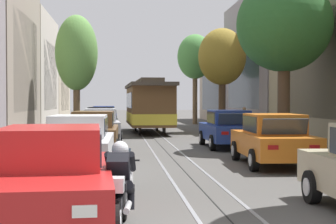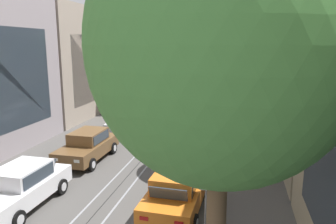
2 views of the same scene
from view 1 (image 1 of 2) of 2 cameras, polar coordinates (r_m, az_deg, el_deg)
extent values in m
plane|color=#4C4947|center=(26.55, -1.59, -3.00)|extent=(160.00, 160.00, 0.00)
cube|color=gray|center=(29.69, -3.04, -2.53)|extent=(0.08, 59.90, 0.01)
cube|color=gray|center=(29.76, -1.00, -2.52)|extent=(0.08, 59.90, 0.01)
cube|color=black|center=(29.72, -2.02, -2.53)|extent=(0.03, 59.90, 0.01)
cube|color=#2D3842|center=(30.14, -15.69, 5.28)|extent=(0.04, 7.27, 5.47)
cube|color=beige|center=(40.83, -16.91, 4.46)|extent=(5.50, 10.08, 8.55)
cube|color=#2D3842|center=(40.37, -13.09, 3.91)|extent=(0.04, 7.27, 5.13)
cube|color=#BCAD93|center=(50.98, -14.43, 2.86)|extent=(5.18, 10.08, 6.83)
cube|color=#2D3842|center=(50.64, -11.55, 2.50)|extent=(0.04, 7.27, 4.10)
cube|color=#2D3842|center=(24.83, 15.61, 4.93)|extent=(0.04, 9.08, 4.77)
cube|color=gray|center=(38.02, 12.38, 5.42)|extent=(5.50, 12.67, 9.47)
cube|color=#2D3842|center=(37.24, 8.37, 4.79)|extent=(0.04, 9.08, 5.68)
cube|color=gray|center=(50.37, 7.43, 2.90)|extent=(4.79, 12.67, 6.81)
cube|color=#2D3842|center=(49.88, 4.77, 2.53)|extent=(0.04, 9.08, 4.09)
cube|color=red|center=(8.00, -13.06, -8.36)|extent=(1.99, 4.37, 0.66)
cube|color=red|center=(8.07, -12.99, -3.77)|extent=(1.56, 2.13, 0.60)
cube|color=#2D3842|center=(7.24, -13.56, -4.51)|extent=(1.34, 0.28, 0.47)
cube|color=#2D3842|center=(9.25, -12.36, -3.25)|extent=(1.30, 0.25, 0.45)
cube|color=#2D3842|center=(8.04, -7.66, -3.77)|extent=(0.11, 1.81, 0.47)
cube|color=#2D3842|center=(8.17, -18.23, -3.74)|extent=(0.11, 1.81, 0.47)
cube|color=white|center=(5.84, -9.38, -10.99)|extent=(0.28, 0.05, 0.14)
cube|color=#B21414|center=(10.10, -8.81, -5.77)|extent=(0.28, 0.05, 0.12)
cube|color=#B21414|center=(10.17, -15.14, -5.75)|extent=(0.28, 0.05, 0.12)
cylinder|color=black|center=(9.35, -6.87, -9.00)|extent=(0.23, 0.65, 0.64)
cylinder|color=silver|center=(9.35, -6.19, -8.99)|extent=(0.04, 0.35, 0.35)
cylinder|color=black|center=(9.48, -17.71, -8.91)|extent=(0.23, 0.65, 0.64)
cylinder|color=silver|center=(9.49, -18.37, -8.89)|extent=(0.04, 0.35, 0.35)
cube|color=silver|center=(14.18, -10.05, -4.14)|extent=(1.89, 4.34, 0.66)
cube|color=silver|center=(14.28, -10.00, -1.57)|extent=(1.52, 2.09, 0.60)
cube|color=#2D3842|center=(13.45, -10.35, -1.83)|extent=(1.34, 0.25, 0.47)
cube|color=#2D3842|center=(15.46, -9.57, -1.42)|extent=(1.30, 0.22, 0.45)
cube|color=#2D3842|center=(14.23, -7.00, -1.57)|extent=(0.07, 1.81, 0.47)
cube|color=#2D3842|center=(14.37, -12.97, -1.56)|extent=(0.07, 1.81, 0.47)
cube|color=white|center=(11.98, -8.41, -4.66)|extent=(0.28, 0.05, 0.14)
cube|color=#B21414|center=(16.27, -7.34, -3.08)|extent=(0.28, 0.05, 0.12)
cube|color=white|center=(12.11, -13.70, -4.62)|extent=(0.28, 0.05, 0.14)
cube|color=#B21414|center=(16.37, -11.25, -3.07)|extent=(0.28, 0.05, 0.12)
cylinder|color=black|center=(12.83, -6.70, -6.18)|extent=(0.21, 0.64, 0.64)
cylinder|color=silver|center=(12.83, -6.20, -6.18)|extent=(0.03, 0.35, 0.35)
cylinder|color=black|center=(13.02, -14.50, -6.11)|extent=(0.21, 0.64, 0.64)
cylinder|color=silver|center=(13.04, -14.98, -6.10)|extent=(0.03, 0.35, 0.35)
cylinder|color=black|center=(15.48, -6.30, -4.90)|extent=(0.21, 0.64, 0.64)
cylinder|color=silver|center=(15.47, -5.89, -4.90)|extent=(0.03, 0.35, 0.35)
cylinder|color=black|center=(15.63, -12.78, -4.86)|extent=(0.21, 0.64, 0.64)
cylinder|color=silver|center=(15.65, -13.18, -4.86)|extent=(0.03, 0.35, 0.35)
cube|color=brown|center=(19.41, -8.41, -2.67)|extent=(1.88, 4.33, 0.66)
cube|color=brown|center=(19.53, -8.38, -0.79)|extent=(1.51, 2.09, 0.60)
cube|color=#2D3842|center=(18.69, -8.56, -0.95)|extent=(1.34, 0.25, 0.47)
cube|color=#2D3842|center=(20.71, -8.16, -0.73)|extent=(1.30, 0.22, 0.45)
cube|color=#2D3842|center=(19.49, -6.19, -0.79)|extent=(0.06, 1.81, 0.47)
cube|color=#2D3842|center=(19.59, -10.57, -0.80)|extent=(0.06, 1.81, 0.47)
cube|color=white|center=(17.22, -7.04, -2.84)|extent=(0.28, 0.05, 0.14)
cube|color=#B21414|center=(21.53, -6.54, -2.01)|extent=(0.28, 0.05, 0.12)
cube|color=white|center=(17.31, -10.74, -2.83)|extent=(0.28, 0.05, 0.14)
cube|color=#B21414|center=(21.60, -9.50, -2.01)|extent=(0.28, 0.05, 0.12)
cylinder|color=black|center=(18.07, -5.90, -4.01)|extent=(0.21, 0.64, 0.64)
cylinder|color=silver|center=(18.07, -5.55, -4.01)|extent=(0.03, 0.35, 0.35)
cylinder|color=black|center=(18.20, -11.46, -3.99)|extent=(0.21, 0.64, 0.64)
cylinder|color=silver|center=(18.21, -11.81, -3.99)|extent=(0.03, 0.35, 0.35)
cylinder|color=black|center=(20.72, -5.72, -3.33)|extent=(0.21, 0.64, 0.64)
cylinder|color=silver|center=(20.72, -5.42, -3.32)|extent=(0.03, 0.35, 0.35)
cylinder|color=black|center=(20.84, -10.58, -3.32)|extent=(0.21, 0.64, 0.64)
cylinder|color=silver|center=(20.85, -10.88, -3.31)|extent=(0.03, 0.35, 0.35)
cube|color=#B7B7BC|center=(25.31, -7.63, -1.74)|extent=(2.00, 4.38, 0.66)
cube|color=#B7B7BC|center=(25.44, -7.64, -0.31)|extent=(1.57, 2.13, 0.60)
cube|color=#2D3842|center=(24.60, -7.62, -0.41)|extent=(1.34, 0.28, 0.47)
cube|color=#2D3842|center=(26.62, -7.67, -0.28)|extent=(1.30, 0.26, 0.45)
cube|color=#2D3842|center=(25.45, -5.96, -0.30)|extent=(0.12, 1.81, 0.47)
cube|color=#2D3842|center=(25.44, -9.33, -0.31)|extent=(0.12, 1.81, 0.47)
cube|color=white|center=(23.16, -6.19, -1.78)|extent=(0.28, 0.05, 0.14)
cube|color=#B21414|center=(27.47, -6.52, -1.29)|extent=(0.28, 0.05, 0.12)
cube|color=white|center=(23.15, -8.95, -1.79)|extent=(0.28, 0.05, 0.14)
cube|color=#B21414|center=(27.46, -8.85, -1.30)|extent=(0.28, 0.05, 0.12)
cylinder|color=black|center=(24.03, -5.49, -2.69)|extent=(0.23, 0.65, 0.64)
cylinder|color=silver|center=(24.03, -5.23, -2.69)|extent=(0.04, 0.35, 0.35)
cylinder|color=black|center=(24.01, -9.70, -2.70)|extent=(0.23, 0.65, 0.64)
cylinder|color=silver|center=(24.01, -9.96, -2.71)|extent=(0.04, 0.35, 0.35)
cylinder|color=black|center=(26.68, -5.77, -2.29)|extent=(0.23, 0.65, 0.64)
cylinder|color=silver|center=(26.69, -5.54, -2.29)|extent=(0.04, 0.35, 0.35)
cylinder|color=black|center=(26.67, -9.56, -2.31)|extent=(0.23, 0.65, 0.64)
cylinder|color=silver|center=(26.67, -9.79, -2.31)|extent=(0.04, 0.35, 0.35)
cube|color=black|center=(31.53, -7.58, -1.14)|extent=(1.95, 4.36, 0.66)
cube|color=black|center=(31.66, -7.56, 0.01)|extent=(1.55, 2.11, 0.60)
cube|color=#2D3842|center=(30.82, -7.67, -0.07)|extent=(1.34, 0.27, 0.47)
cube|color=#2D3842|center=(32.84, -7.42, 0.02)|extent=(1.30, 0.24, 0.45)
cube|color=#2D3842|center=(31.61, -6.21, 0.01)|extent=(0.09, 1.81, 0.47)
cube|color=#2D3842|center=(31.72, -8.91, 0.00)|extent=(0.09, 1.81, 0.47)
cube|color=white|center=(29.33, -6.79, -1.13)|extent=(0.28, 0.05, 0.14)
cube|color=#B21414|center=(33.64, -6.37, -0.82)|extent=(0.28, 0.05, 0.12)
cube|color=white|center=(29.42, -8.96, -1.13)|extent=(0.28, 0.05, 0.14)
cube|color=#B21414|center=(33.72, -8.26, -0.82)|extent=(0.28, 0.05, 0.12)
cylinder|color=black|center=(30.16, -6.08, -1.88)|extent=(0.22, 0.65, 0.64)
cylinder|color=silver|center=(30.16, -5.87, -1.88)|extent=(0.03, 0.35, 0.35)
cylinder|color=black|center=(30.29, -9.41, -1.88)|extent=(0.22, 0.65, 0.64)
cylinder|color=silver|center=(30.30, -9.62, -1.87)|extent=(0.03, 0.35, 0.35)
cylinder|color=black|center=(32.82, -5.88, -1.62)|extent=(0.22, 0.65, 0.64)
cylinder|color=silver|center=(32.82, -5.69, -1.62)|extent=(0.03, 0.35, 0.35)
cylinder|color=black|center=(32.94, -8.94, -1.62)|extent=(0.22, 0.65, 0.64)
cylinder|color=silver|center=(32.95, -9.13, -1.62)|extent=(0.03, 0.35, 0.35)
cube|color=#233D93|center=(37.23, -7.23, -0.77)|extent=(1.84, 4.32, 0.66)
cube|color=#233D93|center=(37.36, -7.22, 0.20)|extent=(1.50, 2.08, 0.60)
cube|color=#2D3842|center=(36.52, -7.27, 0.15)|extent=(1.33, 0.24, 0.47)
cube|color=#2D3842|center=(38.54, -7.15, 0.21)|extent=(1.30, 0.21, 0.45)
cube|color=#2D3842|center=(37.34, -6.08, 0.21)|extent=(0.05, 1.81, 0.47)
cube|color=#2D3842|center=(37.39, -8.37, 0.20)|extent=(0.05, 1.81, 0.47)
cube|color=white|center=(35.05, -6.46, -0.74)|extent=(0.28, 0.04, 0.14)
cube|color=#B21414|center=(39.36, -6.29, -0.51)|extent=(0.28, 0.04, 0.12)
cube|color=white|center=(35.09, -8.28, -0.74)|extent=(0.28, 0.04, 0.14)
cube|color=#B21414|center=(39.40, -7.92, -0.51)|extent=(0.28, 0.04, 0.12)
cylinder|color=black|center=(35.88, -5.91, -1.37)|extent=(0.21, 0.64, 0.64)
cylinder|color=silver|center=(35.88, -5.73, -1.37)|extent=(0.02, 0.35, 0.35)
cylinder|color=black|center=(35.95, -8.71, -1.37)|extent=(0.21, 0.64, 0.64)
cylinder|color=silver|center=(35.96, -8.89, -1.37)|extent=(0.02, 0.35, 0.35)
cylinder|color=black|center=(38.55, -5.84, -1.19)|extent=(0.21, 0.64, 0.64)
cylinder|color=silver|center=(38.54, -5.68, -1.19)|extent=(0.02, 0.35, 0.35)
cylinder|color=black|center=(38.61, -8.45, -1.19)|extent=(0.21, 0.64, 0.64)
cylinder|color=silver|center=(38.62, -8.62, -1.19)|extent=(0.02, 0.35, 0.35)
cube|color=white|center=(11.07, 16.04, -5.18)|extent=(0.28, 0.05, 0.14)
cylinder|color=black|center=(10.25, 15.90, -8.12)|extent=(0.22, 0.65, 0.64)
cylinder|color=silver|center=(10.22, 15.31, -8.15)|extent=(0.03, 0.35, 0.35)
cube|color=orange|center=(15.89, 11.69, -3.56)|extent=(1.97, 4.37, 0.66)
cube|color=orange|center=(15.71, 11.84, -1.31)|extent=(1.56, 2.12, 0.60)
cube|color=#2D3842|center=(16.52, 11.08, -1.25)|extent=(1.34, 0.27, 0.47)
cube|color=#2D3842|center=(14.57, 13.05, -1.60)|extent=(1.30, 0.25, 0.45)
cube|color=#2D3842|center=(15.53, 9.17, -1.33)|extent=(0.10, 1.81, 0.47)
cube|color=#2D3842|center=(15.92, 14.44, -1.29)|extent=(0.10, 1.81, 0.47)
cube|color=white|center=(17.85, 8.16, -2.70)|extent=(0.28, 0.05, 0.14)
cube|color=#B21414|center=(13.66, 11.77, -3.93)|extent=(0.28, 0.05, 0.12)
cube|color=white|center=(18.11, 11.62, -2.65)|extent=(0.28, 0.05, 0.14)
cube|color=#B21414|center=(13.99, 16.20, -3.84)|extent=(0.28, 0.05, 0.12)
cylinder|color=black|center=(17.02, 7.64, -4.34)|extent=(0.23, 0.65, 0.64)
cylinder|color=silver|center=(17.00, 7.28, -4.34)|extent=(0.03, 0.35, 0.35)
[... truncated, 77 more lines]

